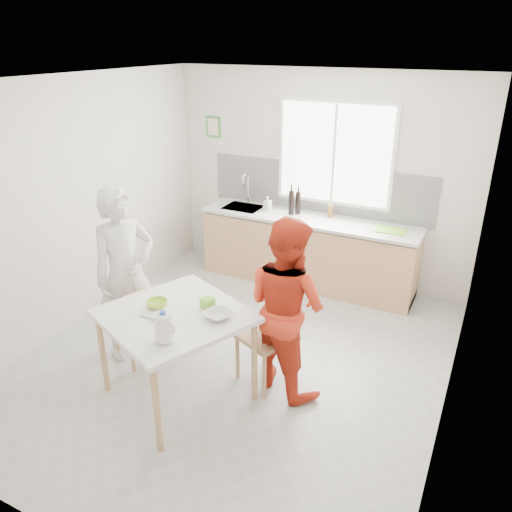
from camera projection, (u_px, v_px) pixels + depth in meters
The scene contains 21 objects.
ground at pixel (236, 359), 5.12m from camera, with size 4.50×4.50×0.00m, color #B7B7B2.
room_shell at pixel (233, 206), 4.45m from camera, with size 4.50×4.50×4.50m.
window at pixel (335, 154), 6.17m from camera, with size 1.50×0.06×1.30m.
backsplash at pixel (318, 189), 6.45m from camera, with size 3.00×0.02×0.65m, color white.
picture_frame at pixel (213, 127), 6.81m from camera, with size 0.22×0.03×0.28m.
kitchen_counter at pixel (307, 254), 6.54m from camera, with size 2.84×0.64×1.37m.
dining_table at pixel (175, 322), 4.31m from camera, with size 1.46×1.46×0.85m.
chair_left at pixel (140, 321), 4.91m from camera, with size 0.51×0.51×0.85m.
chair_far at pixel (273, 328), 4.64m from camera, with size 0.60×0.60×0.99m.
person_white at pixel (125, 275), 4.90m from camera, with size 0.65×0.42×1.77m, color silver.
person_red at pixel (287, 306), 4.43m from camera, with size 0.81×0.63×1.67m, color red.
bowl_green at pixel (157, 304), 4.37m from camera, with size 0.18×0.18×0.06m, color #A3D330.
bowl_white at pixel (218, 315), 4.20m from camera, with size 0.23×0.23×0.06m, color silver.
milk_jug at pixel (164, 327), 3.83m from camera, with size 0.20×0.14×0.25m.
green_box at pixel (208, 303), 4.35m from camera, with size 0.10×0.10×0.09m, color #73C62D.
spoon at pixel (147, 317), 4.20m from camera, with size 0.01×0.01×0.16m, color #A5A5AA.
cutting_board at pixel (391, 230), 5.91m from camera, with size 0.35×0.25×0.01m, color #7DD030.
wine_bottle_a at pixel (291, 202), 6.40m from camera, with size 0.07×0.07×0.32m, color black.
wine_bottle_b at pixel (298, 203), 6.42m from camera, with size 0.07×0.07×0.30m, color black.
jar_amber at pixel (330, 211), 6.33m from camera, with size 0.06×0.06×0.16m, color #985E21.
soap_bottle at pixel (268, 203), 6.58m from camera, with size 0.08×0.09×0.19m, color #999999.
Camera 1 is at (2.09, -3.71, 3.03)m, focal length 35.00 mm.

